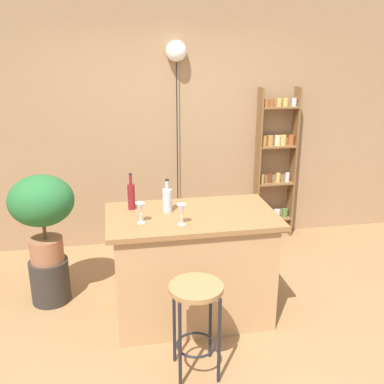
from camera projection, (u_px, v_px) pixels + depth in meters
The scene contains 12 objects.
ground at pixel (198, 334), 3.57m from camera, with size 12.00×12.00×0.00m, color olive.
back_wall at pixel (165, 124), 4.95m from camera, with size 6.40×0.10×2.80m, color #997551.
kitchen_counter at pixel (192, 265), 3.70m from camera, with size 1.38×0.80×0.93m.
bar_stool at pixel (196, 308), 3.00m from camera, with size 0.37×0.37×0.70m.
spice_shelf at pixel (276, 163), 5.18m from camera, with size 0.46×0.18×1.80m.
plant_stool at pixel (50, 280), 3.99m from camera, with size 0.35×0.35×0.40m, color #2D2823.
potted_plant at pixel (42, 207), 3.77m from camera, with size 0.56×0.50×0.79m.
bottle_sauce_amber at pixel (167, 200), 3.57m from camera, with size 0.08×0.08×0.28m.
bottle_wine_red at pixel (131, 196), 3.63m from camera, with size 0.06×0.06×0.31m.
wine_glass_left at pixel (181, 210), 3.31m from camera, with size 0.07×0.07×0.16m.
wine_glass_center at pixel (140, 209), 3.34m from camera, with size 0.07×0.07×0.16m.
pendant_globe_light at pixel (176, 54), 4.63m from camera, with size 0.22×0.22×2.29m.
Camera 1 is at (-0.60, -2.97, 2.22)m, focal length 41.06 mm.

